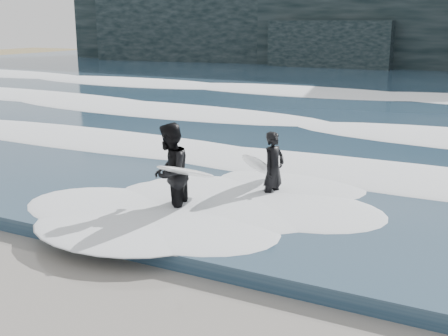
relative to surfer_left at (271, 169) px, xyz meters
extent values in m
cube|color=#253D52|center=(-1.04, 22.06, -0.69)|extent=(90.00, 52.00, 0.30)
cube|color=black|center=(-1.04, 39.06, 4.16)|extent=(70.00, 9.00, 10.00)
ellipsoid|color=white|center=(-1.04, 2.06, -0.44)|extent=(60.00, 3.20, 0.20)
ellipsoid|color=white|center=(-1.04, 9.06, -0.42)|extent=(60.00, 4.00, 0.24)
ellipsoid|color=white|center=(-1.04, 18.06, -0.39)|extent=(60.00, 4.80, 0.30)
imported|color=black|center=(0.07, -0.01, -0.01)|extent=(0.55, 0.70, 1.68)
ellipsoid|color=white|center=(-0.33, 0.04, 0.03)|extent=(0.67, 1.74, 0.94)
imported|color=black|center=(-1.42, -1.90, 0.18)|extent=(0.99, 1.15, 2.05)
ellipsoid|color=white|center=(-1.00, -1.90, 0.26)|extent=(0.79, 2.31, 0.87)
camera|label=1|loc=(4.55, -11.13, 3.17)|focal=45.00mm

